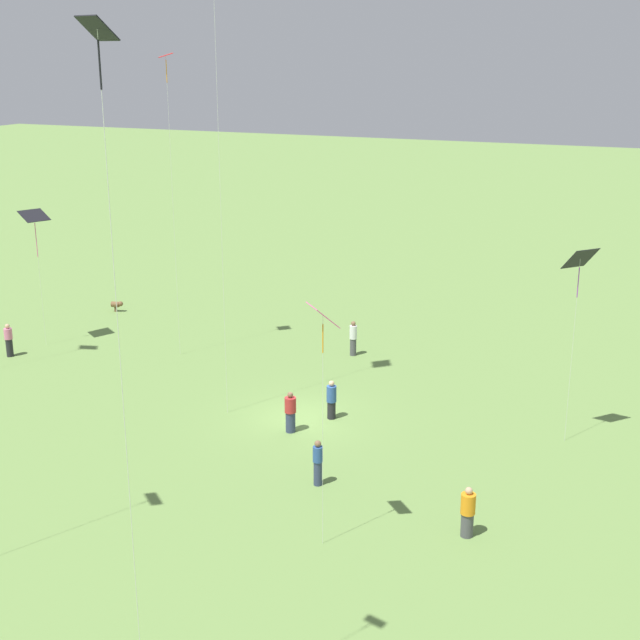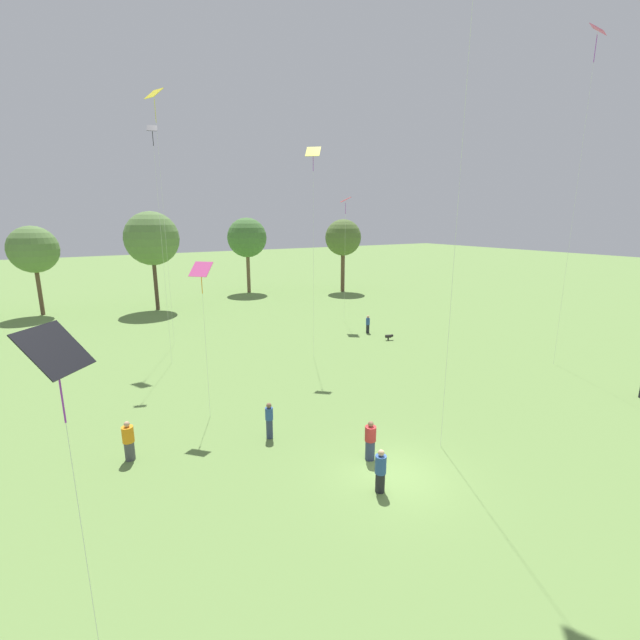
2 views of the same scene
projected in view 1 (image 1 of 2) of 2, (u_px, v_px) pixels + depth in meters
ground_plane at (303, 418)px, 37.93m from camera, size 240.00×240.00×0.00m
person_0 at (468, 512)px, 28.53m from camera, size 0.64×0.64×1.74m
person_1 at (353, 338)px, 45.52m from camera, size 0.48×0.48×1.83m
person_3 at (331, 400)px, 37.71m from camera, size 0.58×0.58×1.71m
person_4 at (318, 463)px, 31.91m from camera, size 0.37×0.37×1.74m
person_6 at (9, 340)px, 45.39m from camera, size 0.51×0.51×1.73m
person_7 at (290, 412)px, 36.38m from camera, size 0.57×0.57×1.75m
kite_0 at (34, 218)px, 45.45m from camera, size 1.62×1.66×7.18m
kite_1 at (323, 322)px, 26.20m from camera, size 1.20×1.20×7.92m
kite_2 at (167, 80)px, 41.94m from camera, size 0.95×0.95×14.92m
kite_4 at (580, 263)px, 33.67m from camera, size 1.36×1.40×7.93m
kite_6 at (103, 110)px, 15.86m from camera, size 0.74×0.65×15.63m
dog_0 at (117, 305)px, 53.30m from camera, size 0.73×0.45×0.64m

